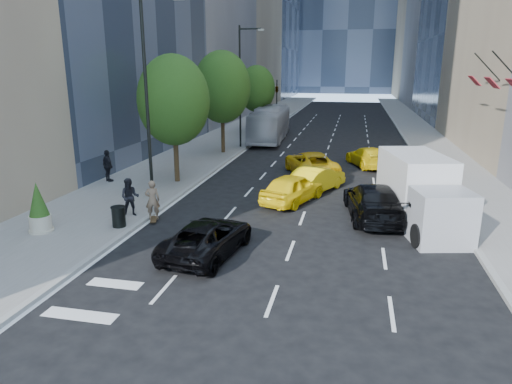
% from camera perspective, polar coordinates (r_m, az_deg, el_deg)
% --- Properties ---
extents(ground, '(160.00, 160.00, 0.00)m').
position_cam_1_polar(ground, '(17.93, 1.13, -7.06)').
color(ground, black).
rests_on(ground, ground).
extents(sidewalk_left, '(6.00, 120.00, 0.15)m').
position_cam_1_polar(sidewalk_left, '(48.32, -2.52, 7.28)').
color(sidewalk_left, slate).
rests_on(sidewalk_left, ground).
extents(sidewalk_right, '(4.00, 120.00, 0.15)m').
position_cam_1_polar(sidewalk_right, '(47.26, 20.51, 6.15)').
color(sidewalk_right, slate).
rests_on(sidewalk_right, ground).
extents(lamp_near, '(2.13, 0.22, 10.00)m').
position_cam_1_polar(lamp_near, '(22.40, -13.16, 12.34)').
color(lamp_near, black).
rests_on(lamp_near, sidewalk_left).
extents(lamp_far, '(2.13, 0.22, 10.00)m').
position_cam_1_polar(lamp_far, '(39.44, -1.76, 13.85)').
color(lamp_far, black).
rests_on(lamp_far, sidewalk_left).
extents(tree_near, '(4.20, 4.20, 7.46)m').
position_cam_1_polar(tree_near, '(27.38, -10.26, 11.20)').
color(tree_near, black).
rests_on(tree_near, sidewalk_left).
extents(tree_mid, '(4.50, 4.50, 7.99)m').
position_cam_1_polar(tree_mid, '(36.79, -4.27, 12.93)').
color(tree_mid, black).
rests_on(tree_mid, sidewalk_left).
extents(tree_far, '(3.90, 3.90, 6.92)m').
position_cam_1_polar(tree_far, '(49.42, 0.09, 12.77)').
color(tree_far, black).
rests_on(tree_far, sidewalk_left).
extents(traffic_signal, '(2.48, 0.53, 5.20)m').
position_cam_1_polar(traffic_signal, '(57.14, 2.62, 12.71)').
color(traffic_signal, black).
rests_on(traffic_signal, sidewalk_left).
extents(facade_flags, '(1.85, 13.30, 2.05)m').
position_cam_1_polar(facade_flags, '(27.33, 28.79, 12.15)').
color(facade_flags, black).
rests_on(facade_flags, ground).
extents(skateboarder, '(0.78, 0.64, 1.82)m').
position_cam_1_polar(skateboarder, '(21.16, -12.80, -1.30)').
color(skateboarder, brown).
rests_on(skateboarder, ground).
extents(black_sedan_lincoln, '(2.84, 5.03, 1.33)m').
position_cam_1_polar(black_sedan_lincoln, '(17.26, -6.06, -5.69)').
color(black_sedan_lincoln, black).
rests_on(black_sedan_lincoln, ground).
extents(black_sedan_mercedes, '(3.03, 5.92, 1.64)m').
position_cam_1_polar(black_sedan_mercedes, '(21.86, 14.45, -1.12)').
color(black_sedan_mercedes, black).
rests_on(black_sedan_mercedes, ground).
extents(taxi_a, '(3.28, 4.83, 1.53)m').
position_cam_1_polar(taxi_a, '(23.75, 4.61, 0.49)').
color(taxi_a, yellow).
rests_on(taxi_a, ground).
extents(taxi_b, '(3.21, 4.61, 1.44)m').
position_cam_1_polar(taxi_b, '(26.08, 7.56, 1.65)').
color(taxi_b, yellow).
rests_on(taxi_b, ground).
extents(taxi_c, '(4.40, 6.13, 1.55)m').
position_cam_1_polar(taxi_c, '(30.01, 6.88, 3.58)').
color(taxi_c, gold).
rests_on(taxi_c, ground).
extents(taxi_d, '(3.52, 5.16, 1.39)m').
position_cam_1_polar(taxi_d, '(33.35, 13.82, 4.29)').
color(taxi_d, yellow).
rests_on(taxi_d, ground).
extents(city_bus, '(3.23, 11.53, 3.18)m').
position_cam_1_polar(city_bus, '(44.21, 1.76, 8.52)').
color(city_bus, '#B4B5BB').
rests_on(city_bus, ground).
extents(box_truck, '(3.65, 6.71, 3.04)m').
position_cam_1_polar(box_truck, '(21.44, 19.91, 0.13)').
color(box_truck, '#BCBCBC').
rests_on(box_truck, ground).
extents(pedestrian_a, '(1.01, 0.87, 1.78)m').
position_cam_1_polar(pedestrian_a, '(21.80, -15.48, -0.64)').
color(pedestrian_a, black).
rests_on(pedestrian_a, sidewalk_left).
extents(pedestrian_b, '(1.19, 1.03, 1.92)m').
position_cam_1_polar(pedestrian_b, '(28.79, -18.03, 3.12)').
color(pedestrian_b, black).
rests_on(pedestrian_b, sidewalk_left).
extents(trash_can, '(0.57, 0.57, 0.86)m').
position_cam_1_polar(trash_can, '(20.60, -16.79, -3.01)').
color(trash_can, black).
rests_on(trash_can, sidewalk_left).
extents(planter_shrub, '(0.89, 0.89, 2.13)m').
position_cam_1_polar(planter_shrub, '(20.99, -25.52, -1.86)').
color(planter_shrub, '#BEB79D').
rests_on(planter_shrub, sidewalk_left).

